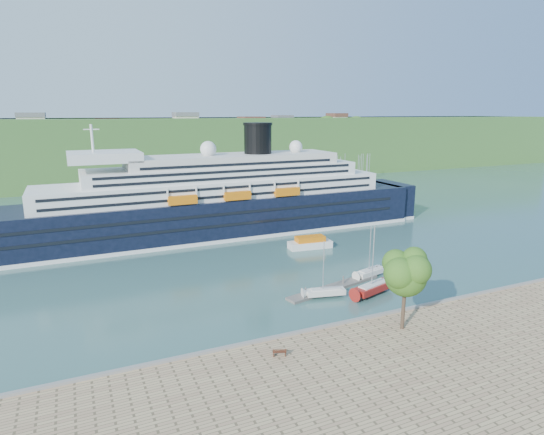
{
  "coord_description": "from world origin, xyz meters",
  "views": [
    {
      "loc": [
        -33.5,
        -43.6,
        26.33
      ],
      "look_at": [
        -0.91,
        30.0,
        7.63
      ],
      "focal_mm": 30.0,
      "sensor_mm": 36.0,
      "label": 1
    }
  ],
  "objects": [
    {
      "name": "sailboat_white_far",
      "position": [
        9.74,
        14.15,
        4.13
      ],
      "size": [
        6.64,
        3.34,
        8.27
      ],
      "primitive_type": null,
      "rotation": [
        0.0,
        0.0,
        0.26
      ],
      "color": "silver",
      "rests_on": "ground"
    },
    {
      "name": "promenade_tree",
      "position": [
        1.08,
        -4.11,
        6.46
      ],
      "size": [
        6.59,
        6.59,
        10.91
      ],
      "primitive_type": null,
      "color": "#2A5817",
      "rests_on": "promenade"
    },
    {
      "name": "sailboat_red",
      "position": [
        5.79,
        7.94,
        5.08
      ],
      "size": [
        8.15,
        4.33,
        10.15
      ],
      "primitive_type": null,
      "rotation": [
        0.0,
        0.0,
        0.29
      ],
      "color": "maroon",
      "rests_on": "ground"
    },
    {
      "name": "tender_launch",
      "position": [
        8.46,
        32.51,
        1.2
      ],
      "size": [
        8.99,
        3.89,
        2.41
      ],
      "primitive_type": null,
      "rotation": [
        0.0,
        0.0,
        -0.11
      ],
      "color": "orange",
      "rests_on": "ground"
    },
    {
      "name": "floating_pontoon",
      "position": [
        1.67,
        12.26,
        0.19
      ],
      "size": [
        17.56,
        6.09,
        0.39
      ],
      "primitive_type": null,
      "rotation": [
        0.0,
        0.0,
        0.23
      ],
      "color": "#65605A",
      "rests_on": "ground"
    },
    {
      "name": "cruise_ship",
      "position": [
        -6.72,
        50.17,
        12.11
      ],
      "size": [
        107.96,
        16.62,
        24.22
      ],
      "primitive_type": null,
      "rotation": [
        0.0,
        0.0,
        0.01
      ],
      "color": "black",
      "rests_on": "ground"
    },
    {
      "name": "ground",
      "position": [
        0.0,
        0.0,
        0.0
      ],
      "size": [
        400.0,
        400.0,
        0.0
      ],
      "primitive_type": "plane",
      "color": "#335B58",
      "rests_on": "ground"
    },
    {
      "name": "far_hillside",
      "position": [
        0.0,
        145.0,
        12.0
      ],
      "size": [
        400.0,
        50.0,
        24.0
      ],
      "primitive_type": "cube",
      "color": "#336026",
      "rests_on": "ground"
    },
    {
      "name": "quay_coping",
      "position": [
        0.0,
        -0.2,
        1.15
      ],
      "size": [
        220.0,
        0.5,
        0.3
      ],
      "primitive_type": "cube",
      "color": "slate",
      "rests_on": "promenade"
    },
    {
      "name": "sailboat_white_near",
      "position": [
        -1.3,
        9.82,
        4.05
      ],
      "size": [
        6.51,
        3.08,
        8.11
      ],
      "primitive_type": null,
      "rotation": [
        0.0,
        0.0,
        -0.22
      ],
      "color": "silver",
      "rests_on": "ground"
    },
    {
      "name": "park_bench",
      "position": [
        -15.03,
        -3.86,
        1.48
      ],
      "size": [
        1.62,
        1.09,
        0.96
      ],
      "primitive_type": null,
      "rotation": [
        0.0,
        0.0,
        -0.35
      ],
      "color": "#4D2416",
      "rests_on": "promenade"
    }
  ]
}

